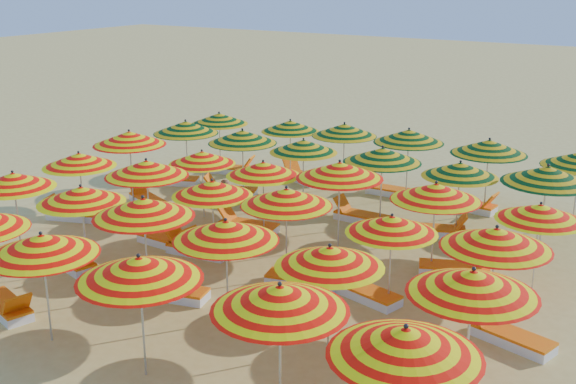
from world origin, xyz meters
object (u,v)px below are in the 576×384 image
object	(u,v)px
umbrella_22	(436,192)
lounger_14	(173,180)
umbrella_23	(540,212)
umbrella_12	(79,160)
lounger_20	(391,191)
lounger_7	(197,249)
lounger_21	(470,205)
umbrella_21	(340,170)
umbrella_20	(263,169)
lounger_6	(168,240)
umbrella_25	(242,137)
umbrella_18	(129,138)
umbrella_14	(212,188)
lounger_1	(7,307)
umbrella_3	(139,269)
umbrella_8	(143,208)
umbrella_28	(460,170)
umbrella_32	(344,130)
lounger_11	(148,200)
umbrella_27	(382,155)
umbrella_9	(226,231)
umbrella_13	(146,168)
lounger_13	(456,268)
lounger_19	(302,177)
umbrella_2	(42,245)
umbrella_17	(496,238)
umbrella_5	(405,342)
lounger_16	(361,216)
lounger_9	(365,292)
umbrella_10	(330,257)
umbrella_34	(489,147)
lounger_5	(74,214)
lounger_10	(510,336)
lounger_18	(232,169)
umbrella_26	(303,146)
umbrella_15	(286,197)
umbrella_11	(473,283)
umbrella_31	(290,126)
umbrella_19	(202,158)
lounger_8	(304,280)
umbrella_24	(186,127)
umbrella_6	(13,180)
umbrella_4	(280,298)
umbrella_29	(547,175)
beachgoer_b	(225,200)
lounger_17	(436,230)
lounger_15	(230,191)

from	to	relation	value
umbrella_22	lounger_14	distance (m)	10.96
umbrella_23	umbrella_12	bearing A→B (deg)	-169.00
lounger_20	lounger_7	bearing A→B (deg)	73.05
lounger_21	umbrella_21	bearing A→B (deg)	-106.85
umbrella_20	lounger_6	world-z (taller)	umbrella_20
umbrella_22	umbrella_25	world-z (taller)	umbrella_25
umbrella_12	umbrella_18	world-z (taller)	umbrella_18
umbrella_14	lounger_1	xyz separation A→B (m)	(-2.01, -4.85, -1.78)
umbrella_3	umbrella_8	world-z (taller)	umbrella_8
umbrella_28	umbrella_32	world-z (taller)	umbrella_32
umbrella_12	lounger_11	distance (m)	3.03
umbrella_27	lounger_11	bearing A→B (deg)	-163.08
umbrella_9	umbrella_13	world-z (taller)	umbrella_13
lounger_13	lounger_19	xyz separation A→B (m)	(-7.44, 5.05, 0.00)
umbrella_2	umbrella_17	world-z (taller)	umbrella_17
umbrella_5	lounger_19	world-z (taller)	umbrella_5
umbrella_32	lounger_16	bearing A→B (deg)	-53.31
umbrella_3	umbrella_8	bearing A→B (deg)	131.33
umbrella_8	umbrella_14	distance (m)	2.55
umbrella_5	umbrella_20	size ratio (longest dim) A/B	1.12
lounger_9	lounger_11	size ratio (longest dim) A/B	1.00
umbrella_10	umbrella_34	bearing A→B (deg)	89.29
lounger_7	lounger_14	world-z (taller)	same
lounger_5	lounger_10	distance (m)	13.29
umbrella_20	umbrella_25	xyz separation A→B (m)	(-2.45, 2.48, 0.13)
lounger_18	umbrella_3	bearing A→B (deg)	-76.76
umbrella_10	umbrella_9	bearing A→B (deg)	-178.22
umbrella_25	lounger_11	distance (m)	3.65
umbrella_9	umbrella_26	world-z (taller)	umbrella_9
umbrella_26	lounger_11	xyz separation A→B (m)	(-4.36, -2.42, -1.83)
lounger_6	lounger_11	bearing A→B (deg)	143.29
umbrella_15	lounger_6	bearing A→B (deg)	178.44
umbrella_11	lounger_13	size ratio (longest dim) A/B	1.38
umbrella_22	umbrella_31	xyz separation A→B (m)	(-7.35, 5.23, -0.14)
umbrella_19	lounger_8	world-z (taller)	umbrella_19
umbrella_24	lounger_9	xyz separation A→B (m)	(9.17, -4.87, -1.92)
umbrella_6	umbrella_4	bearing A→B (deg)	-14.47
umbrella_29	lounger_10	world-z (taller)	umbrella_29
umbrella_26	beachgoer_b	size ratio (longest dim) A/B	1.83
umbrella_32	umbrella_34	distance (m)	4.97
umbrella_31	lounger_7	world-z (taller)	umbrella_31
umbrella_2	lounger_1	world-z (taller)	umbrella_2
umbrella_24	umbrella_27	world-z (taller)	umbrella_27
lounger_5	umbrella_18	bearing A→B (deg)	-120.00
lounger_17	umbrella_18	bearing A→B (deg)	172.52
lounger_16	lounger_15	bearing A→B (deg)	0.48
umbrella_24	umbrella_6	bearing A→B (deg)	-88.76
umbrella_15	umbrella_21	xyz separation A→B (m)	(0.13, 2.45, 0.10)
umbrella_28	umbrella_17	bearing A→B (deg)	-64.10
lounger_15	lounger_5	bearing A→B (deg)	38.46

